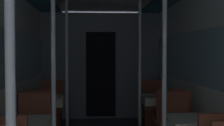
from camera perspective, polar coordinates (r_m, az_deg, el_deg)
The scene contains 11 objects.
wall_right at distance 3.83m, azimuth 19.11°, elevation -2.10°, with size 0.05×8.21×2.29m.
bulkhead_far at distance 6.78m, azimuth -2.07°, elevation -0.56°, with size 2.54×0.09×2.29m.
support_pole_left_0 at distance 1.67m, azimuth -18.04°, elevation -8.53°, with size 0.05×0.05×2.29m.
support_pole_left_1 at distance 3.37m, azimuth -10.65°, elevation -3.16°, with size 0.05×0.05×2.29m.
dining_table_left_2 at distance 5.20m, azimuth -11.91°, elevation -7.42°, with size 0.57×0.57×0.72m.
chair_left_far_2 at distance 5.80m, azimuth -11.07°, elevation -9.47°, with size 0.41×0.41×0.92m.
support_pole_left_2 at distance 5.10m, azimuth -8.26°, elevation -1.38°, with size 0.05×0.05×2.29m.
support_pole_right_1 at distance 3.44m, azimuth 9.53°, elevation -3.05°, with size 0.05×0.05×2.29m.
dining_table_right_2 at distance 5.26m, azimuth 8.70°, elevation -7.28°, with size 0.57×0.57×0.72m.
chair_right_far_2 at distance 5.86m, azimuth 7.49°, elevation -9.33°, with size 0.41×0.41×0.92m.
support_pole_right_2 at distance 5.14m, azimuth 5.11°, elevation -1.34°, with size 0.05×0.05×2.29m.
Camera 1 is at (-0.18, -0.82, 1.45)m, focal length 50.00 mm.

